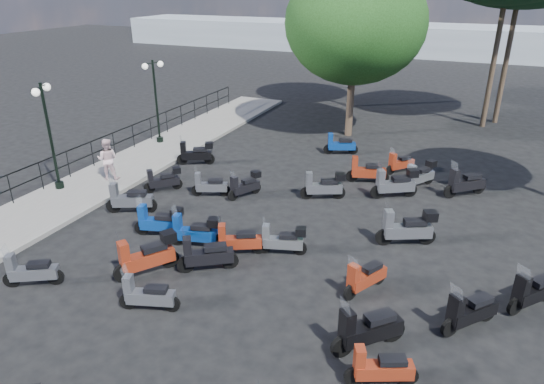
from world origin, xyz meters
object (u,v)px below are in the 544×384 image
at_px(scooter_17, 367,171).
at_px(scooter_20, 367,330).
at_px(scooter_1, 31,272).
at_px(scooter_23, 400,164).
at_px(scooter_5, 196,154).
at_px(scooter_26, 470,312).
at_px(scooter_14, 195,232).
at_px(pine_2, 356,9).
at_px(scooter_22, 420,175).
at_px(scooter_28, 465,184).
at_px(lamp_post_2, 156,96).
at_px(scooter_15, 282,240).
at_px(scooter_31, 160,222).
at_px(scooter_8, 206,256).
at_px(scooter_19, 380,369).
at_px(pedestrian_far, 108,159).
at_px(scooter_13, 147,296).
at_px(scooter_32, 533,292).
at_px(scooter_10, 245,186).
at_px(lamp_post_1, 49,130).
at_px(scooter_9, 238,241).
at_px(scooter_29, 395,184).
at_px(broadleaf_tree, 355,23).
at_px(scooter_21, 407,228).
at_px(scooter_3, 210,186).
at_px(scooter_16, 324,186).
at_px(scooter_2, 130,200).
at_px(scooter_4, 163,180).
at_px(scooter_27, 365,278).
at_px(scooter_11, 340,145).
at_px(scooter_7, 147,256).

height_order(scooter_17, scooter_20, scooter_20).
relative_size(scooter_1, scooter_23, 1.15).
xyz_separation_m(scooter_5, scooter_26, (11.55, -6.97, -0.03)).
xyz_separation_m(scooter_14, pine_2, (-0.28, 19.25, 5.39)).
relative_size(scooter_22, scooter_28, 1.00).
relative_size(scooter_14, scooter_22, 1.12).
relative_size(lamp_post_2, scooter_15, 2.70).
bearing_deg(scooter_31, scooter_8, -131.30).
bearing_deg(scooter_1, scooter_19, -118.62).
xyz_separation_m(pedestrian_far, scooter_13, (6.40, -6.19, -0.56)).
bearing_deg(scooter_32, scooter_28, -33.46).
height_order(lamp_post_2, scooter_15, lamp_post_2).
bearing_deg(scooter_22, scooter_10, 63.99).
relative_size(lamp_post_1, scooter_9, 2.75).
distance_m(scooter_19, scooter_29, 9.45).
xyz_separation_m(scooter_23, broadleaf_tree, (-3.38, 4.40, 5.14)).
xyz_separation_m(lamp_post_2, scooter_21, (12.70, -5.24, -1.84)).
bearing_deg(scooter_3, scooter_16, -92.60).
relative_size(scooter_19, scooter_26, 1.02).
bearing_deg(scooter_16, scooter_28, -88.87).
bearing_deg(scooter_3, scooter_29, -90.27).
height_order(pedestrian_far, scooter_16, pedestrian_far).
height_order(scooter_1, scooter_20, scooter_20).
bearing_deg(scooter_2, scooter_32, -117.23).
relative_size(scooter_16, scooter_23, 1.30).
distance_m(scooter_14, scooter_17, 7.93).
bearing_deg(scooter_1, scooter_2, -24.40).
bearing_deg(scooter_26, scooter_31, 34.34).
bearing_deg(scooter_22, scooter_26, 137.97).
bearing_deg(scooter_4, scooter_27, -157.84).
height_order(scooter_21, scooter_28, scooter_21).
height_order(scooter_22, scooter_32, scooter_32).
height_order(scooter_5, pine_2, pine_2).
bearing_deg(scooter_27, pine_2, -46.16).
bearing_deg(scooter_27, scooter_26, -162.74).
bearing_deg(scooter_15, scooter_21, -75.39).
bearing_deg(scooter_19, scooter_32, -60.46).
xyz_separation_m(lamp_post_1, scooter_19, (13.26, -4.87, -2.03)).
distance_m(scooter_13, scooter_32, 9.43).
height_order(lamp_post_2, scooter_21, lamp_post_2).
relative_size(scooter_10, scooter_21, 0.79).
distance_m(scooter_8, scooter_11, 11.03).
distance_m(scooter_4, scooter_5, 3.04).
bearing_deg(scooter_21, scooter_4, 61.38).
bearing_deg(scooter_14, scooter_7, 151.85).
bearing_deg(scooter_28, scooter_19, 132.95).
bearing_deg(scooter_22, scooter_7, 89.87).
xyz_separation_m(scooter_15, scooter_28, (4.67, 6.57, 0.05)).
distance_m(lamp_post_1, scooter_10, 7.41).
relative_size(lamp_post_1, pine_2, 0.57).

